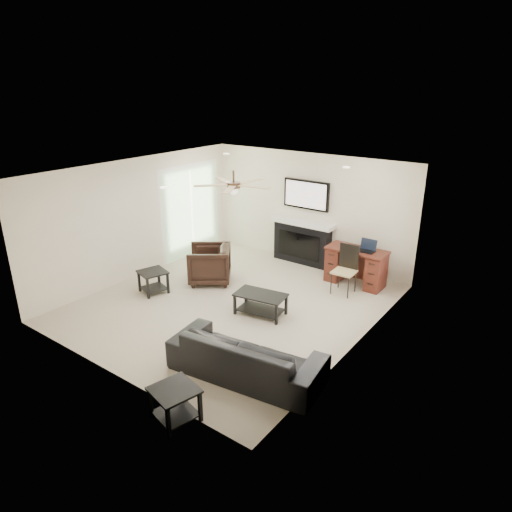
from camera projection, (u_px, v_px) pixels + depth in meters
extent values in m
plane|color=beige|center=(232.00, 303.00, 8.64)|extent=(5.50, 5.50, 0.00)
cube|color=white|center=(230.00, 171.00, 7.75)|extent=(5.00, 5.50, 0.04)
cube|color=silver|center=(308.00, 209.00, 10.27)|extent=(5.00, 0.04, 2.50)
cube|color=silver|center=(102.00, 295.00, 6.12)|extent=(5.00, 0.04, 2.50)
cube|color=silver|center=(139.00, 218.00, 9.57)|extent=(0.04, 5.50, 2.50)
cube|color=silver|center=(361.00, 273.00, 6.82)|extent=(0.04, 5.50, 2.50)
cube|color=white|center=(360.00, 271.00, 6.93)|extent=(0.04, 5.10, 2.40)
cube|color=#93BC89|center=(192.00, 212.00, 10.80)|extent=(0.04, 1.80, 2.10)
cylinder|color=#382619|center=(234.00, 185.00, 7.92)|extent=(1.40, 1.40, 0.30)
imported|color=black|center=(246.00, 355.00, 6.42)|extent=(2.30, 1.15, 0.64)
imported|color=black|center=(209.00, 264.00, 9.45)|extent=(1.18, 1.18, 0.78)
cube|color=black|center=(260.00, 304.00, 8.16)|extent=(0.97, 0.63, 0.40)
cube|color=black|center=(175.00, 404.00, 5.59)|extent=(0.63, 0.63, 0.45)
cube|color=black|center=(153.00, 282.00, 9.02)|extent=(0.63, 0.63, 0.45)
cube|color=black|center=(302.00, 223.00, 10.27)|extent=(1.52, 0.34, 1.91)
cube|color=#411C10|center=(356.00, 267.00, 9.35)|extent=(1.22, 0.56, 0.76)
cube|color=black|center=(344.00, 270.00, 8.90)|extent=(0.44, 0.46, 0.97)
cube|color=black|center=(367.00, 246.00, 9.05)|extent=(0.33, 0.24, 0.23)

